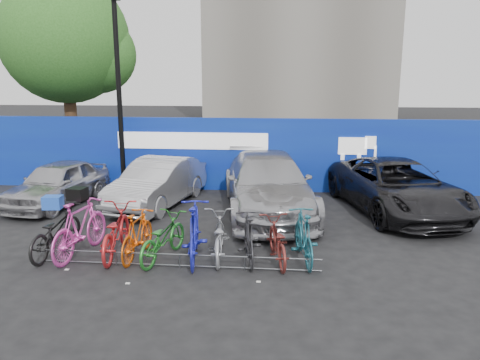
# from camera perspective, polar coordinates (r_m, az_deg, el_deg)

# --- Properties ---
(ground) EXTENTS (100.00, 100.00, 0.00)m
(ground) POSITION_cam_1_polar(r_m,az_deg,el_deg) (10.09, -6.59, -9.25)
(ground) COLOR black
(ground) RESTS_ON ground
(hoarding) EXTENTS (22.00, 0.18, 2.40)m
(hoarding) POSITION_cam_1_polar(r_m,az_deg,el_deg) (15.49, -2.11, 3.17)
(hoarding) COLOR #0A1D93
(hoarding) RESTS_ON ground
(tree) EXTENTS (5.40, 5.20, 7.80)m
(tree) POSITION_cam_1_polar(r_m,az_deg,el_deg) (21.16, -19.89, 15.48)
(tree) COLOR #382314
(tree) RESTS_ON ground
(lamppost) EXTENTS (0.25, 0.50, 6.11)m
(lamppost) POSITION_cam_1_polar(r_m,az_deg,el_deg) (15.46, -14.55, 10.47)
(lamppost) COLOR black
(lamppost) RESTS_ON ground
(bike_rack) EXTENTS (5.60, 0.03, 0.30)m
(bike_rack) POSITION_cam_1_polar(r_m,az_deg,el_deg) (9.48, -7.37, -9.67)
(bike_rack) COLOR #595B60
(bike_rack) RESTS_ON ground
(car_0) EXTENTS (2.17, 4.04, 1.31)m
(car_0) POSITION_cam_1_polar(r_m,az_deg,el_deg) (14.76, -21.38, -0.36)
(car_0) COLOR #A3A3A8
(car_0) RESTS_ON ground
(car_1) EXTENTS (2.28, 4.36, 1.37)m
(car_1) POSITION_cam_1_polar(r_m,az_deg,el_deg) (13.87, -10.00, -0.33)
(car_1) COLOR #ADADB2
(car_1) RESTS_ON ground
(car_2) EXTENTS (3.08, 5.83, 1.61)m
(car_2) POSITION_cam_1_polar(r_m,az_deg,el_deg) (12.99, 3.39, -0.48)
(car_2) COLOR #A5A5A9
(car_2) RESTS_ON ground
(car_3) EXTENTS (3.58, 5.67, 1.46)m
(car_3) POSITION_cam_1_polar(r_m,az_deg,el_deg) (13.68, 18.50, -0.78)
(car_3) COLOR black
(car_3) RESTS_ON ground
(bike_0) EXTENTS (0.82, 1.98, 1.01)m
(bike_0) POSITION_cam_1_polar(r_m,az_deg,el_deg) (10.73, -21.58, -5.85)
(bike_0) COLOR black
(bike_0) RESTS_ON ground
(bike_1) EXTENTS (0.87, 2.10, 1.22)m
(bike_1) POSITION_cam_1_polar(r_m,az_deg,el_deg) (10.44, -18.91, -5.54)
(bike_1) COLOR #E545B3
(bike_1) RESTS_ON ground
(bike_2) EXTENTS (0.90, 2.08, 1.06)m
(bike_2) POSITION_cam_1_polar(r_m,az_deg,el_deg) (10.27, -14.95, -6.05)
(bike_2) COLOR red
(bike_2) RESTS_ON ground
(bike_3) EXTENTS (0.60, 1.71, 1.01)m
(bike_3) POSITION_cam_1_polar(r_m,az_deg,el_deg) (10.03, -12.40, -6.53)
(bike_3) COLOR #E5540A
(bike_3) RESTS_ON ground
(bike_4) EXTENTS (1.06, 1.90, 0.94)m
(bike_4) POSITION_cam_1_polar(r_m,az_deg,el_deg) (9.86, -9.41, -6.94)
(bike_4) COLOR #247C26
(bike_4) RESTS_ON ground
(bike_5) EXTENTS (0.83, 2.10, 1.23)m
(bike_5) POSITION_cam_1_polar(r_m,az_deg,el_deg) (9.67, -5.59, -6.32)
(bike_5) COLOR #1C21B1
(bike_5) RESTS_ON ground
(bike_6) EXTENTS (0.81, 1.86, 0.95)m
(bike_6) POSITION_cam_1_polar(r_m,az_deg,el_deg) (9.81, -2.65, -6.87)
(bike_6) COLOR #94959A
(bike_6) RESTS_ON ground
(bike_7) EXTENTS (0.75, 1.74, 1.01)m
(bike_7) POSITION_cam_1_polar(r_m,az_deg,el_deg) (9.62, 1.07, -7.05)
(bike_7) COLOR #272629
(bike_7) RESTS_ON ground
(bike_8) EXTENTS (0.92, 1.79, 0.90)m
(bike_8) POSITION_cam_1_polar(r_m,az_deg,el_deg) (9.63, 4.51, -7.43)
(bike_8) COLOR maroon
(bike_8) RESTS_ON ground
(bike_9) EXTENTS (0.78, 1.86, 1.08)m
(bike_9) POSITION_cam_1_polar(r_m,az_deg,el_deg) (9.68, 7.77, -6.82)
(bike_9) COLOR #1A5867
(bike_9) RESTS_ON ground
(cargo_crate) EXTENTS (0.40, 0.32, 0.27)m
(cargo_crate) POSITION_cam_1_polar(r_m,az_deg,el_deg) (10.56, -21.86, -2.54)
(cargo_crate) COLOR blue
(cargo_crate) RESTS_ON bike_0
(cargo_topcase) EXTENTS (0.39, 0.36, 0.26)m
(cargo_topcase) POSITION_cam_1_polar(r_m,az_deg,el_deg) (10.24, -19.21, -1.60)
(cargo_topcase) COLOR black
(cargo_topcase) RESTS_ON bike_1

